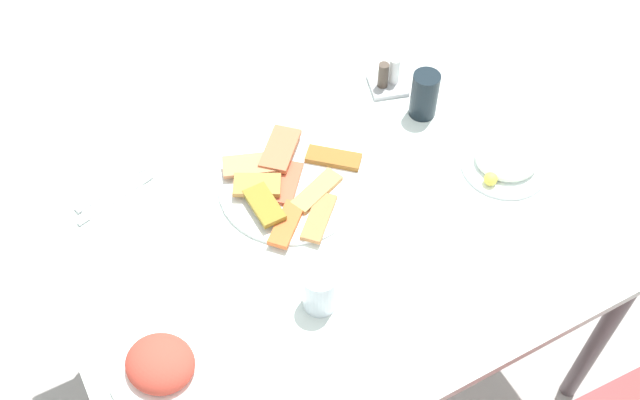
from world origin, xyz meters
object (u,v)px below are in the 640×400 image
salad_plate_greens (161,365)px  condiment_caddy (388,79)px  drinking_glass (320,290)px  dining_table (340,241)px  fork (110,188)px  spoon (116,199)px  pide_platter (290,184)px  paper_napkin (113,195)px  salad_plate_rice (505,162)px  soda_can (424,95)px

salad_plate_greens → condiment_caddy: bearing=-149.6°
drinking_glass → dining_table: bearing=-130.9°
fork → condiment_caddy: 0.72m
drinking_glass → spoon: (0.28, -0.45, -0.05)m
pide_platter → paper_napkin: (0.36, -0.17, -0.01)m
drinking_glass → salad_plate_rice: bearing=-168.0°
salad_plate_rice → condiment_caddy: bearing=-74.4°
drinking_glass → fork: 0.56m
salad_plate_greens → condiment_caddy: (-0.78, -0.46, 0.00)m
drinking_glass → condiment_caddy: size_ratio=0.91×
salad_plate_greens → salad_plate_rice: (-0.88, -0.10, -0.00)m
condiment_caddy → spoon: bearing=1.9°
soda_can → paper_napkin: soda_can is taller
salad_plate_rice → paper_napkin: (0.82, -0.35, -0.02)m
dining_table → paper_napkin: size_ratio=9.32×
pide_platter → salad_plate_greens: 0.50m
salad_plate_greens → pide_platter: bearing=-145.7°
salad_plate_greens → spoon: bearing=-97.4°
soda_can → drinking_glass: 0.59m
spoon → dining_table: bearing=129.2°
dining_table → drinking_glass: 0.24m
spoon → condiment_caddy: size_ratio=1.75×
paper_napkin → drinking_glass: bearing=120.9°
soda_can → fork: bearing=-9.8°
drinking_glass → salad_plate_greens: bearing=-2.1°
pide_platter → drinking_glass: (0.08, 0.29, 0.04)m
salad_plate_greens → condiment_caddy: size_ratio=1.82×
condiment_caddy → drinking_glass: bearing=46.5°
salad_plate_greens → drinking_glass: bearing=177.9°
soda_can → paper_napkin: (0.75, -0.11, -0.06)m
soda_can → spoon: size_ratio=0.62×
salad_plate_rice → condiment_caddy: condiment_caddy is taller
drinking_glass → fork: drinking_glass is taller
paper_napkin → pide_platter: bearing=154.7°
salad_plate_greens → fork: 0.47m
paper_napkin → fork: fork is taller
dining_table → condiment_caddy: 0.45m
salad_plate_rice → paper_napkin: 0.89m
paper_napkin → fork: (0.00, -0.02, 0.00)m
salad_plate_rice → fork: salad_plate_rice is taller
spoon → condiment_caddy: 0.72m
soda_can → paper_napkin: bearing=-8.4°
dining_table → spoon: spoon is taller
salad_plate_greens → paper_napkin: bearing=-97.1°
paper_napkin → condiment_caddy: bearing=-179.5°
salad_plate_rice → soda_can: soda_can is taller
paper_napkin → condiment_caddy: condiment_caddy is taller
salad_plate_greens → salad_plate_rice: salad_plate_greens is taller
condiment_caddy → paper_napkin: bearing=0.5°
salad_plate_rice → soda_can: bearing=-73.0°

